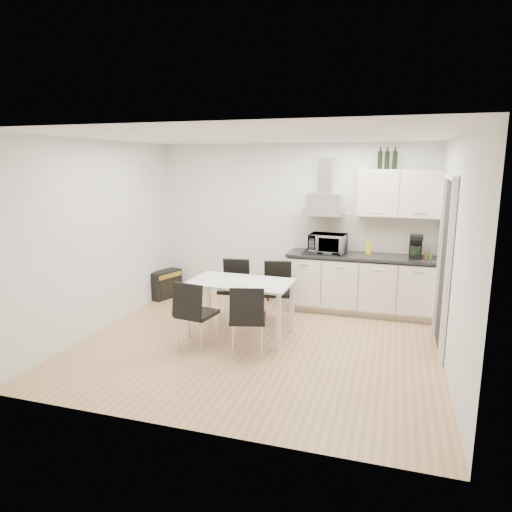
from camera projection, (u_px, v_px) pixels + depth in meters
The scene contains 15 objects.
ground at pixel (256, 345), 5.86m from camera, with size 4.50×4.50×0.00m, color tan.
wall_back at pixel (292, 224), 7.47m from camera, with size 4.50×0.10×2.60m, color white.
wall_front at pixel (185, 287), 3.72m from camera, with size 4.50×0.10×2.60m, color white.
wall_left at pixel (99, 237), 6.24m from camera, with size 0.10×4.00×2.60m, color white.
wall_right at pixel (454, 256), 4.95m from camera, with size 0.10×4.00×2.60m, color white.
ceiling at pixel (256, 136), 5.34m from camera, with size 4.50×4.50×0.00m, color white.
doorway at pixel (443, 267), 5.53m from camera, with size 0.08×1.04×2.10m, color white.
kitchenette at pixel (363, 260), 6.98m from camera, with size 2.22×0.64×2.52m.
dining_table at pixel (240, 287), 6.07m from camera, with size 1.38×0.82×0.75m.
chair_far_left at pixel (234, 290), 6.74m from camera, with size 0.44×0.50×0.88m, color black, non-canonical shape.
chair_far_right at pixel (277, 293), 6.60m from camera, with size 0.44×0.50×0.88m, color black, non-canonical shape.
chair_near_left at pixel (197, 314), 5.68m from camera, with size 0.44×0.50×0.88m, color black, non-canonical shape.
chair_near_right at pixel (248, 319), 5.50m from camera, with size 0.44×0.50×0.88m, color black, non-canonical shape.
guitar_amp at pixel (166, 284), 7.87m from camera, with size 0.41×0.61×0.47m.
floor_speaker at pixel (263, 291), 7.74m from camera, with size 0.19×0.16×0.31m, color black.
Camera 1 is at (1.61, -5.27, 2.29)m, focal length 32.00 mm.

